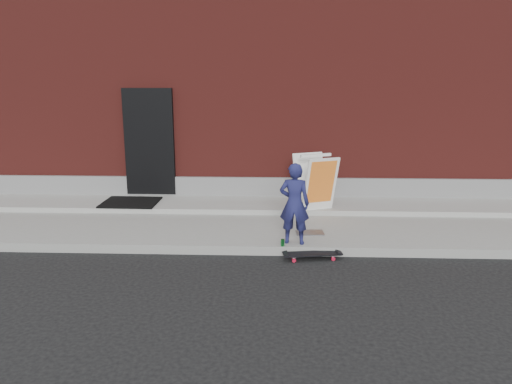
{
  "coord_description": "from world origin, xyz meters",
  "views": [
    {
      "loc": [
        0.08,
        -7.47,
        2.84
      ],
      "look_at": [
        -0.25,
        0.8,
        0.85
      ],
      "focal_mm": 35.0,
      "sensor_mm": 36.0,
      "label": 1
    }
  ],
  "objects_px": {
    "skateboard": "(312,254)",
    "child": "(294,204)",
    "pizza_sign": "(316,182)",
    "soda_can": "(283,243)"
  },
  "relations": [
    {
      "from": "pizza_sign",
      "to": "soda_can",
      "type": "relative_size",
      "value": 9.66
    },
    {
      "from": "skateboard",
      "to": "child",
      "type": "bearing_deg",
      "value": 131.23
    },
    {
      "from": "pizza_sign",
      "to": "soda_can",
      "type": "bearing_deg",
      "value": -108.72
    },
    {
      "from": "child",
      "to": "pizza_sign",
      "type": "relative_size",
      "value": 1.23
    },
    {
      "from": "child",
      "to": "pizza_sign",
      "type": "xyz_separation_m",
      "value": [
        0.47,
        1.78,
        -0.02
      ]
    },
    {
      "from": "skateboard",
      "to": "pizza_sign",
      "type": "bearing_deg",
      "value": 84.79
    },
    {
      "from": "child",
      "to": "skateboard",
      "type": "height_order",
      "value": "child"
    },
    {
      "from": "pizza_sign",
      "to": "skateboard",
      "type": "bearing_deg",
      "value": -95.21
    },
    {
      "from": "soda_can",
      "to": "skateboard",
      "type": "bearing_deg",
      "value": -20.21
    },
    {
      "from": "skateboard",
      "to": "pizza_sign",
      "type": "distance_m",
      "value": 2.22
    }
  ]
}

